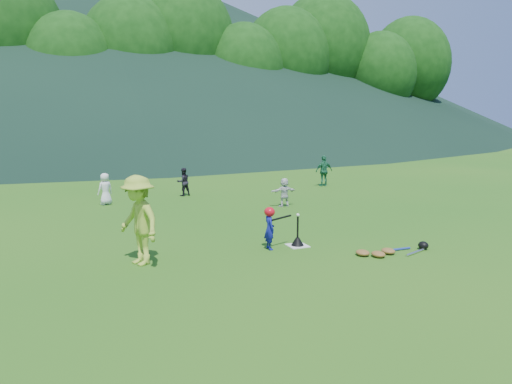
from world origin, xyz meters
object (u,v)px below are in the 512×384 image
batter_child (269,229)px  adult_coach (139,220)px  home_plate (297,246)px  fielder_a (105,189)px  batting_tee (298,241)px  fielder_b (183,182)px  fielder_d (284,192)px  fielder_c (324,171)px  equipment_pile (389,251)px

batter_child → adult_coach: adult_coach is taller
home_plate → adult_coach: adult_coach is taller
fielder_a → batting_tee: size_ratio=1.57×
fielder_b → fielder_d: size_ratio=1.10×
fielder_b → fielder_d: fielder_b is taller
adult_coach → batting_tee: (3.61, -0.01, -0.79)m
batter_child → fielder_d: 5.19m
batter_child → fielder_b: size_ratio=0.91×
batter_child → fielder_a: bearing=25.2°
batter_child → batting_tee: batter_child is taller
batter_child → fielder_a: 7.65m
home_plate → fielder_b: bearing=94.9°
batter_child → fielder_c: 10.03m
adult_coach → fielder_d: (5.47, 4.52, -0.44)m
fielder_b → batter_child: bearing=78.7°
fielder_a → fielder_d: fielder_a is taller
adult_coach → fielder_a: adult_coach is taller
batter_child → home_plate: bearing=-87.7°
batter_child → batting_tee: bearing=-87.7°
fielder_d → batting_tee: fielder_d is taller
fielder_d → equipment_pile: fielder_d is taller
fielder_a → home_plate: bearing=92.4°
adult_coach → equipment_pile: adult_coach is taller
home_plate → batter_child: batter_child is taller
batter_child → fielder_b: fielder_b is taller
batting_tee → fielder_a: bearing=116.3°
fielder_b → fielder_d: bearing=116.1°
home_plate → fielder_c: bearing=56.1°
fielder_a → batting_tee: (3.53, -7.13, -0.40)m
fielder_a → adult_coach: bearing=65.4°
batter_child → fielder_d: size_ratio=1.00×
batting_tee → fielder_b: bearing=94.9°
batting_tee → batter_child: bearing=178.7°
equipment_pile → adult_coach: bearing=165.3°
adult_coach → equipment_pile: 5.40m
home_plate → equipment_pile: equipment_pile is taller
batter_child → fielder_c: size_ratio=0.74×
adult_coach → fielder_b: bearing=137.7°
adult_coach → batter_child: bearing=68.4°
fielder_a → equipment_pile: size_ratio=0.59×
fielder_d → batting_tee: size_ratio=1.39×
batter_child → fielder_a: size_ratio=0.89×
fielder_a → fielder_b: fielder_a is taller
home_plate → adult_coach: bearing=179.8°
home_plate → fielder_d: fielder_d is taller
fielder_b → fielder_a: bearing=3.4°
home_plate → fielder_d: bearing=67.8°
batter_child → equipment_pile: 2.67m
fielder_c → fielder_d: size_ratio=1.36×
fielder_a → fielder_b: 2.95m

